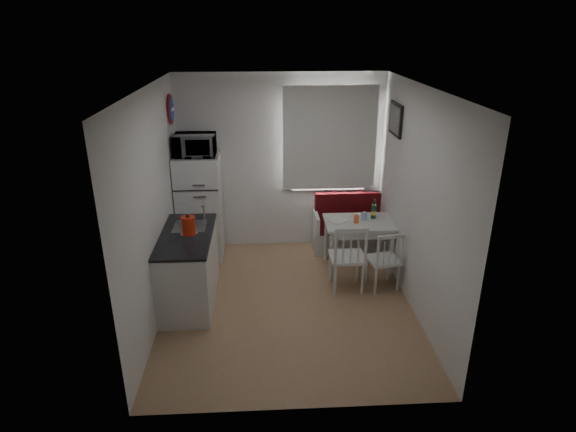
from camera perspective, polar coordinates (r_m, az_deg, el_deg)
name	(u,v)px	position (r m, az deg, el deg)	size (l,w,h in m)	color
floor	(288,303)	(6.04, -0.05, -10.31)	(3.00, 3.50, 0.02)	#A87A59
ceiling	(288,87)	(5.14, -0.06, 14.99)	(3.00, 3.50, 0.02)	white
wall_back	(281,163)	(7.12, -0.86, 6.28)	(3.00, 0.02, 2.60)	white
wall_front	(300,282)	(3.87, 1.44, -7.86)	(3.00, 0.02, 2.60)	white
wall_left	(154,208)	(5.58, -15.62, 0.95)	(0.02, 3.50, 2.60)	white
wall_right	(417,202)	(5.73, 15.10, 1.57)	(0.02, 3.50, 2.60)	white
window	(329,141)	(7.07, 4.88, 8.82)	(1.22, 0.06, 1.47)	silver
curtain	(330,139)	(6.99, 4.98, 9.09)	(1.35, 0.02, 1.50)	white
kitchen_counter	(189,267)	(6.01, -11.70, -5.99)	(0.62, 1.32, 1.16)	silver
wall_sign	(171,109)	(6.74, -13.67, 12.19)	(0.40, 0.40, 0.03)	#1B34A5
picture_frame	(396,119)	(6.55, 12.62, 11.12)	(0.04, 0.52, 0.42)	black
bench	(352,231)	(7.36, 7.65, -1.82)	(1.19, 0.46, 0.85)	silver
dining_table	(359,227)	(6.68, 8.38, -1.25)	(0.93, 0.66, 0.70)	silver
chair_left	(349,251)	(6.05, 7.24, -4.19)	(0.44, 0.42, 0.50)	silver
chair_right	(385,255)	(6.19, 11.48, -4.56)	(0.45, 0.44, 0.44)	silver
fridge	(200,207)	(7.00, -10.40, 1.03)	(0.61, 0.61, 1.53)	white
microwave	(195,145)	(6.69, -10.98, 8.25)	(0.55, 0.37, 0.31)	white
kettle	(188,226)	(5.71, -11.71, -1.13)	(0.19, 0.19, 0.26)	red
wine_bottle	(374,209)	(6.73, 10.14, 0.86)	(0.07, 0.07, 0.28)	#143F25
drinking_glass_orange	(356,219)	(6.57, 8.10, -0.37)	(0.06, 0.06, 0.11)	orange
drinking_glass_blue	(364,216)	(6.69, 9.03, -0.01)	(0.07, 0.07, 0.11)	#8BB9ED
plate	(337,221)	(6.61, 5.84, -0.55)	(0.25, 0.25, 0.02)	white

